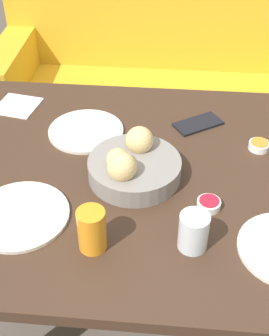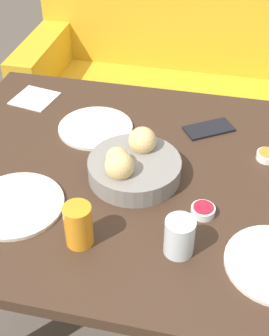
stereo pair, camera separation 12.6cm
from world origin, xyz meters
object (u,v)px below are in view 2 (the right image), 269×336
(juice_glass, at_px, (78,225))
(water_tumbler, at_px, (179,237))
(plate_near_left, at_px, (16,205))
(couch, at_px, (198,101))
(plate_far_center, at_px, (96,128))
(napkin, at_px, (35,98))
(cell_phone, at_px, (209,129))
(jam_bowl_berry, at_px, (203,210))
(bread_basket, at_px, (133,165))
(jam_bowl_honey, at_px, (267,155))

(juice_glass, bearing_deg, water_tumbler, 5.61)
(juice_glass, bearing_deg, plate_near_left, 158.21)
(couch, distance_m, juice_glass, 1.44)
(plate_near_left, xyz_separation_m, plate_far_center, (0.10, 0.38, 0.00))
(juice_glass, xyz_separation_m, napkin, (-0.35, 0.58, -0.05))
(couch, distance_m, cell_phone, 0.93)
(plate_near_left, height_order, jam_bowl_berry, jam_bowl_berry)
(water_tumbler, bearing_deg, bread_basket, 124.25)
(cell_phone, bearing_deg, napkin, 174.65)
(plate_near_left, distance_m, plate_far_center, 0.39)
(cell_phone, bearing_deg, plate_near_left, -134.84)
(jam_bowl_honey, distance_m, cell_phone, 0.21)
(jam_bowl_berry, height_order, jam_bowl_honey, same)
(couch, xyz_separation_m, juice_glass, (-0.16, -1.36, 0.46))
(couch, bearing_deg, juice_glass, -96.58)
(couch, bearing_deg, jam_bowl_honey, -73.96)
(juice_glass, bearing_deg, napkin, 120.98)
(water_tumbler, bearing_deg, jam_bowl_honey, 63.47)
(plate_near_left, relative_size, napkin, 1.59)
(plate_far_center, relative_size, cell_phone, 1.40)
(couch, distance_m, napkin, 1.01)
(jam_bowl_berry, bearing_deg, jam_bowl_honey, 59.48)
(juice_glass, bearing_deg, couch, 83.42)
(bread_basket, bearing_deg, plate_far_center, 129.89)
(jam_bowl_honey, bearing_deg, juice_glass, -135.61)
(napkin, relative_size, cell_phone, 0.93)
(water_tumbler, height_order, jam_bowl_berry, water_tumbler)
(couch, bearing_deg, water_tumbler, -86.87)
(water_tumbler, relative_size, jam_bowl_honey, 1.56)
(plate_far_center, xyz_separation_m, water_tumbler, (0.32, -0.43, 0.04))
(juice_glass, bearing_deg, plate_far_center, 101.84)
(bread_basket, bearing_deg, cell_phone, 56.10)
(jam_bowl_honey, distance_m, napkin, 0.79)
(couch, xyz_separation_m, water_tumbler, (0.07, -1.33, 0.45))
(plate_near_left, xyz_separation_m, cell_phone, (0.45, 0.45, -0.00))
(couch, height_order, plate_far_center, couch)
(juice_glass, distance_m, water_tumbler, 0.23)
(plate_near_left, distance_m, juice_glass, 0.22)
(plate_near_left, height_order, plate_far_center, same)
(bread_basket, xyz_separation_m, jam_bowl_berry, (0.20, -0.10, -0.03))
(plate_near_left, relative_size, jam_bowl_honey, 4.03)
(cell_phone, bearing_deg, jam_bowl_honey, -31.77)
(juice_glass, relative_size, cell_phone, 0.66)
(plate_far_center, xyz_separation_m, cell_phone, (0.35, 0.07, -0.00))
(plate_far_center, bearing_deg, juice_glass, -78.16)
(bread_basket, bearing_deg, jam_bowl_berry, -27.01)
(jam_bowl_berry, xyz_separation_m, jam_bowl_honey, (0.16, 0.26, 0.00))
(water_tumbler, distance_m, jam_bowl_berry, 0.14)
(cell_phone, bearing_deg, jam_bowl_berry, -86.74)
(plate_near_left, height_order, napkin, plate_near_left)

